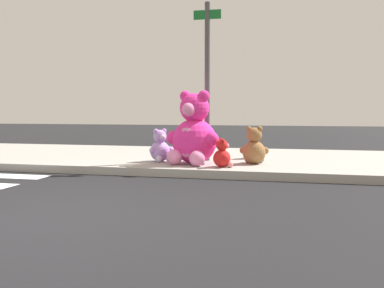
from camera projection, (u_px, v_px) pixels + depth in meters
The scene contains 8 objects.
ground_plane at pixel (41, 219), 4.45m from camera, with size 60.00×60.00×0.00m, color black.
sidewalk at pixel (171, 158), 9.49m from camera, with size 28.00×4.40×0.15m, color #9E9B93.
sign_pole at pixel (207, 78), 8.35m from camera, with size 0.56×0.11×3.20m.
plush_pink_large at pixel (193, 135), 7.90m from camera, with size 1.07×1.00×1.41m.
plush_brown at pixel (254, 149), 7.93m from camera, with size 0.56×0.50×0.73m.
plush_white at pixel (254, 148), 8.84m from camera, with size 0.42×0.42×0.58m.
plush_lavender at pixel (160, 148), 8.31m from camera, with size 0.47×0.48×0.67m.
plush_red at pixel (223, 156), 7.46m from camera, with size 0.37×0.39×0.52m.
Camera 1 is at (2.57, -3.89, 1.16)m, focal length 38.42 mm.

